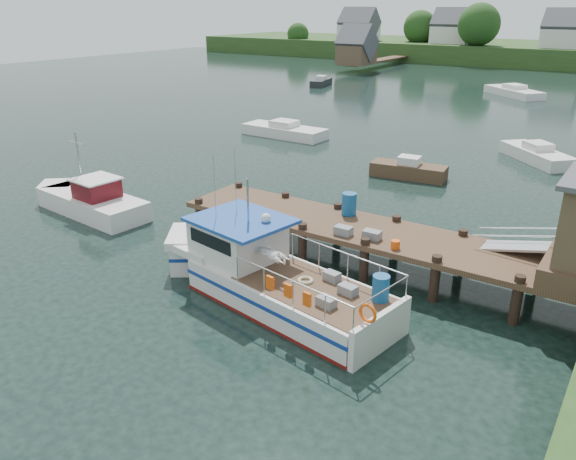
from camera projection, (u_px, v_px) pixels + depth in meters
The scene contains 9 objects.
ground_plane at pixel (331, 255), 21.47m from camera, with size 160.00×160.00×0.00m, color black.
dock at pixel (517, 237), 17.28m from camera, with size 16.60×3.00×4.78m.
lobster_boat at pixel (263, 273), 18.15m from camera, with size 9.57×4.11×4.60m.
work_boat at pixel (89, 200), 25.67m from camera, with size 7.02×2.64×3.67m.
moored_rowboat at pixel (409, 170), 30.87m from camera, with size 4.22×1.88×1.19m.
moored_a at pixel (284, 130), 40.45m from camera, with size 6.32×2.26×1.16m.
moored_b at pixel (537, 154), 34.06m from camera, with size 5.04×4.98×1.17m.
moored_d at pixel (514, 92), 58.16m from camera, with size 6.93×6.44×1.20m.
moored_e at pixel (321, 82), 65.49m from camera, with size 2.30×4.41×1.16m.
Camera 1 is at (9.49, -17.17, 8.93)m, focal length 35.00 mm.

